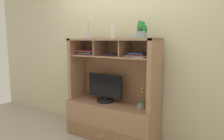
% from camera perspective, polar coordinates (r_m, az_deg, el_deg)
% --- Properties ---
extents(floor_plane, '(6.00, 6.00, 0.02)m').
position_cam_1_polar(floor_plane, '(3.36, 0.00, -17.67)').
color(floor_plane, '#A6988A').
rests_on(floor_plane, ground).
extents(back_wall, '(6.00, 0.02, 2.80)m').
position_cam_1_polar(back_wall, '(3.27, 2.70, 7.22)').
color(back_wall, beige).
rests_on(back_wall, ground).
extents(media_console, '(1.36, 0.55, 1.47)m').
position_cam_1_polar(media_console, '(3.19, 0.08, -10.35)').
color(media_console, '#9B7253').
rests_on(media_console, ground).
extents(tv_monitor, '(0.57, 0.25, 0.42)m').
position_cam_1_polar(tv_monitor, '(3.18, -1.88, -5.42)').
color(tv_monitor, black).
rests_on(tv_monitor, media_console).
extents(potted_orchid, '(0.12, 0.12, 0.29)m').
position_cam_1_polar(potted_orchid, '(2.96, 7.87, -9.24)').
color(potted_orchid, '#899C99').
rests_on(potted_orchid, media_console).
extents(magazine_stack_left, '(0.33, 0.29, 0.02)m').
position_cam_1_polar(magazine_stack_left, '(3.05, 0.89, 4.14)').
color(magazine_stack_left, '#364D84').
rests_on(magazine_stack_left, media_console).
extents(magazine_stack_centre, '(0.35, 0.29, 0.05)m').
position_cam_1_polar(magazine_stack_centre, '(2.82, 7.09, 4.01)').
color(magazine_stack_centre, beige).
rests_on(magazine_stack_centre, media_console).
extents(magazine_stack_right, '(0.32, 0.29, 0.06)m').
position_cam_1_polar(magazine_stack_right, '(3.30, -6.26, 4.76)').
color(magazine_stack_right, '#314481').
rests_on(magazine_stack_right, media_console).
extents(diffuser_bottle, '(0.06, 0.06, 0.26)m').
position_cam_1_polar(diffuser_bottle, '(3.30, -6.39, 9.39)').
color(diffuser_bottle, '#B4ADB8').
rests_on(diffuser_bottle, media_console).
extents(potted_succulent, '(0.17, 0.17, 0.23)m').
position_cam_1_polar(potted_succulent, '(2.83, 8.00, 10.48)').
color(potted_succulent, '#829D9C').
rests_on(potted_succulent, media_console).
extents(ceramic_vase, '(0.08, 0.08, 0.18)m').
position_cam_1_polar(ceramic_vase, '(3.05, 0.29, 10.26)').
color(ceramic_vase, silver).
rests_on(ceramic_vase, media_console).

